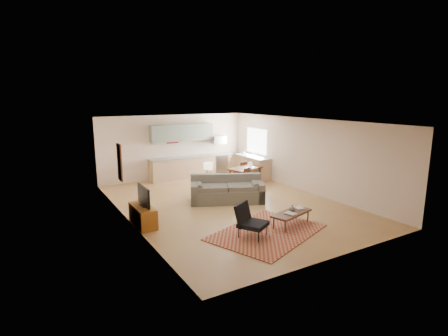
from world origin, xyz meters
TOP-DOWN VIEW (x-y plane):
  - room at (0.00, 0.00)m, footprint 9.00×9.00m
  - kitchen_counter_back at (0.90, 4.18)m, footprint 4.26×0.64m
  - kitchen_counter_right at (2.93, 3.00)m, footprint 0.64×2.26m
  - kitchen_range at (2.00, 4.18)m, footprint 0.62×0.62m
  - kitchen_microwave at (2.00, 4.20)m, footprint 0.62×0.40m
  - upper_cabinets at (0.30, 4.33)m, footprint 2.80×0.34m
  - window_right at (3.23, 3.00)m, footprint 0.02×1.40m
  - wall_art_left at (-3.21, 0.90)m, footprint 0.06×0.42m
  - triptych at (-0.10, 4.47)m, footprint 1.70×0.04m
  - rug at (-0.41, -2.61)m, footprint 3.41×2.90m
  - sofa at (0.09, 0.25)m, footprint 2.73×2.05m
  - coffee_table at (0.45, -2.54)m, footprint 1.37×0.84m
  - book_a at (0.22, -2.66)m, footprint 0.36×0.40m
  - book_b at (0.77, -2.34)m, footprint 0.34×0.39m
  - vase at (0.54, -2.46)m, footprint 0.21×0.21m
  - armchair at (-0.90, -2.66)m, footprint 1.01×1.01m
  - tv_credenza at (-3.01, -0.46)m, footprint 0.45×1.18m
  - tv at (-2.96, -0.46)m, footprint 0.09×0.90m
  - console_table at (-0.12, 1.19)m, footprint 0.68×0.56m
  - table_lamp at (-0.12, 1.19)m, footprint 0.41×0.41m
  - dining_table at (1.92, 1.89)m, footprint 1.52×1.14m
  - dining_chair_near at (1.70, 1.21)m, footprint 0.48×0.49m
  - dining_chair_far at (2.13, 2.57)m, footprint 0.48×0.49m
  - laptop at (2.19, 1.80)m, footprint 0.35×0.32m
  - soap_bottle at (2.83, 3.39)m, footprint 0.10×0.10m

SIDE VIEW (x-z plane):
  - rug at x=-0.41m, z-range 0.00..0.02m
  - coffee_table at x=0.45m, z-range 0.00..0.39m
  - tv_credenza at x=-3.01m, z-range 0.00..0.54m
  - console_table at x=-0.12m, z-range 0.00..0.67m
  - dining_table at x=1.92m, z-range 0.00..0.69m
  - book_b at x=0.77m, z-range 0.38..0.40m
  - book_a at x=0.22m, z-range 0.38..0.41m
  - dining_chair_near at x=1.70m, z-range 0.00..0.79m
  - dining_chair_far at x=2.13m, z-range 0.00..0.82m
  - armchair at x=-0.90m, z-range 0.00..0.85m
  - sofa at x=0.09m, z-range 0.00..0.87m
  - kitchen_range at x=2.00m, z-range 0.00..0.90m
  - kitchen_counter_back at x=0.90m, z-range 0.00..0.92m
  - kitchen_counter_right at x=2.93m, z-range 0.00..0.92m
  - vase at x=0.54m, z-range 0.38..0.56m
  - laptop at x=2.19m, z-range 0.69..0.90m
  - tv at x=-2.96m, z-range 0.54..1.08m
  - table_lamp at x=-0.12m, z-range 0.67..1.21m
  - soap_bottle at x=2.83m, z-range 0.92..1.11m
  - room at x=0.00m, z-range -3.15..5.85m
  - kitchen_microwave at x=2.00m, z-range 1.38..1.73m
  - window_right at x=3.23m, z-range 1.02..2.08m
  - wall_art_left at x=-3.21m, z-range 1.00..2.10m
  - triptych at x=-0.10m, z-range 1.50..2.00m
  - upper_cabinets at x=0.30m, z-range 1.60..2.30m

